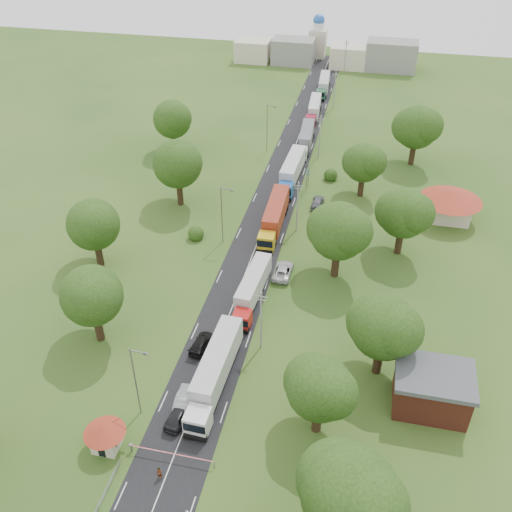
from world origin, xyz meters
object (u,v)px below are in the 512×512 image
(guard_booth, at_px, (105,434))
(info_sign, at_px, (308,175))
(car_lane_mid, at_px, (184,400))
(car_lane_front, at_px, (179,415))
(boom_barrier, at_px, (159,452))
(truck_0, at_px, (215,371))
(pedestrian_near, at_px, (159,474))

(guard_booth, relative_size, info_sign, 1.07)
(guard_booth, xyz_separation_m, car_lane_mid, (6.20, 7.00, -1.33))
(guard_booth, distance_m, car_lane_front, 8.08)
(boom_barrier, height_order, guard_booth, guard_booth)
(info_sign, bearing_deg, car_lane_mid, -96.67)
(info_sign, relative_size, car_lane_front, 0.86)
(car_lane_mid, bearing_deg, boom_barrier, 82.87)
(car_lane_front, bearing_deg, truck_0, -108.01)
(truck_0, bearing_deg, info_sign, 85.83)
(boom_barrier, bearing_deg, car_lane_mid, 87.08)
(guard_booth, xyz_separation_m, car_lane_front, (6.20, 5.00, -1.35))
(info_sign, distance_m, truck_0, 49.43)
(boom_barrier, height_order, car_lane_front, car_lane_front)
(truck_0, relative_size, pedestrian_near, 10.08)
(pedestrian_near, bearing_deg, truck_0, 81.12)
(guard_booth, relative_size, truck_0, 0.28)
(boom_barrier, distance_m, pedestrian_near, 2.49)
(info_sign, height_order, car_lane_mid, info_sign)
(truck_0, xyz_separation_m, car_lane_front, (-2.60, -5.70, -1.50))
(boom_barrier, bearing_deg, info_sign, 83.76)
(guard_booth, xyz_separation_m, pedestrian_near, (6.70, -2.33, -1.38))
(car_lane_front, distance_m, pedestrian_near, 7.35)
(info_sign, xyz_separation_m, car_lane_front, (-6.20, -55.00, -2.19))
(boom_barrier, height_order, truck_0, truck_0)
(car_lane_front, bearing_deg, car_lane_mid, -83.47)
(info_sign, height_order, car_lane_front, info_sign)
(guard_booth, bearing_deg, truck_0, 50.56)
(info_sign, relative_size, pedestrian_near, 2.63)
(car_lane_mid, distance_m, pedestrian_near, 9.34)
(info_sign, bearing_deg, boom_barrier, -96.24)
(boom_barrier, relative_size, truck_0, 0.59)
(guard_booth, bearing_deg, car_lane_mid, 48.48)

